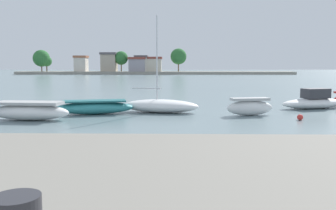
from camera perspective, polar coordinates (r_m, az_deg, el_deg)
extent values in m
ellipsoid|color=white|center=(24.13, -20.79, -1.05)|extent=(5.13, 2.06, 0.98)
cube|color=#AFAFAF|center=(24.07, -20.85, 0.30)|extent=(4.11, 1.72, 0.17)
ellipsoid|color=teal|center=(25.71, -11.38, -0.46)|extent=(5.54, 2.65, 0.85)
cube|color=#226367|center=(25.66, -11.41, 0.60)|extent=(4.44, 2.18, 0.11)
ellipsoid|color=white|center=(26.07, -1.15, -0.15)|extent=(5.74, 3.05, 0.93)
cylinder|color=silver|center=(25.96, -1.74, 7.36)|extent=(0.10, 0.10, 5.90)
cylinder|color=#B7B7BC|center=(26.23, -3.43, 2.60)|extent=(2.12, 0.50, 0.08)
ellipsoid|color=white|center=(25.19, 12.61, -0.44)|extent=(3.33, 1.60, 1.01)
cube|color=#AFAFAF|center=(25.13, 12.64, 0.90)|extent=(2.67, 1.32, 0.17)
ellipsoid|color=white|center=(30.54, 21.72, 0.24)|extent=(5.82, 3.46, 0.80)
cube|color=#333338|center=(30.56, 22.01, 1.70)|extent=(2.23, 1.70, 0.75)
cube|color=black|center=(31.18, 23.43, 1.86)|extent=(0.40, 1.00, 0.53)
sphere|color=red|center=(23.93, 19.88, -1.81)|extent=(0.37, 0.37, 0.37)
sphere|color=yellow|center=(40.22, 22.91, 1.28)|extent=(0.37, 0.37, 0.37)
cube|color=#9E998C|center=(120.20, -2.08, 5.04)|extent=(90.03, 7.24, 0.91)
cube|color=beige|center=(124.22, -13.37, 6.15)|extent=(3.82, 4.36, 4.44)
cube|color=#995B42|center=(124.24, -13.40, 7.33)|extent=(4.20, 4.80, 0.70)
cube|color=#B2A38E|center=(122.79, -9.15, 6.48)|extent=(4.81, 5.33, 5.47)
cube|color=#565156|center=(122.83, -9.17, 7.92)|extent=(5.29, 5.86, 0.70)
cube|color=#99939E|center=(120.03, -4.82, 6.18)|extent=(5.21, 3.92, 3.95)
cube|color=brown|center=(120.04, -4.83, 7.28)|extent=(5.74, 4.31, 0.70)
cube|color=beige|center=(120.40, -4.20, 6.32)|extent=(3.93, 3.91, 4.52)
cube|color=#565156|center=(120.42, -4.21, 7.56)|extent=(4.32, 4.30, 0.70)
cube|color=beige|center=(120.06, -2.29, 6.22)|extent=(5.22, 3.11, 4.05)
cube|color=brown|center=(120.07, -2.30, 7.35)|extent=(5.74, 3.42, 0.70)
cylinder|color=brown|center=(121.31, -7.29, 5.82)|extent=(0.36, 0.36, 2.57)
sphere|color=#2D6B33|center=(121.32, -7.31, 7.27)|extent=(4.45, 4.45, 4.45)
cylinder|color=brown|center=(126.91, -18.35, 5.43)|extent=(0.36, 0.36, 1.94)
sphere|color=#2D6B33|center=(126.90, -18.39, 6.49)|extent=(3.40, 3.40, 3.40)
cylinder|color=brown|center=(126.79, -19.07, 5.44)|extent=(0.36, 0.36, 2.08)
sphere|color=#2D6B33|center=(126.79, -19.12, 6.89)|extent=(5.43, 5.43, 5.43)
cylinder|color=brown|center=(119.65, 1.64, 5.91)|extent=(0.36, 0.36, 2.77)
sphere|color=#2D6B33|center=(119.67, 1.65, 7.57)|extent=(5.19, 5.19, 5.19)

